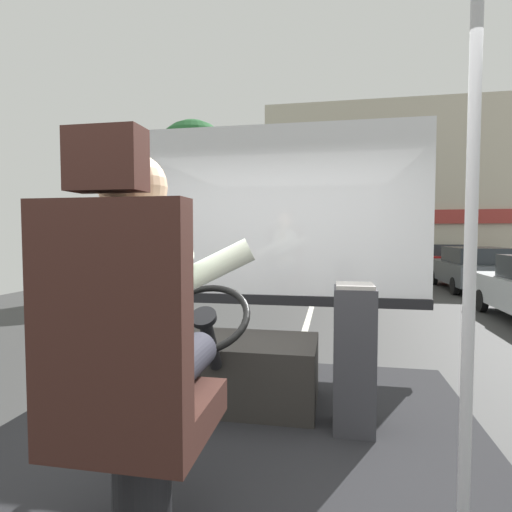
{
  "coord_description": "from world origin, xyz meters",
  "views": [
    {
      "loc": [
        0.48,
        -1.74,
        1.78
      ],
      "look_at": [
        -0.07,
        1.21,
        1.62
      ],
      "focal_mm": 28.85,
      "sensor_mm": 36.0,
      "label": 1
    }
  ],
  "objects": [
    {
      "name": "fare_box",
      "position": [
        0.6,
        0.49,
        1.12
      ],
      "size": [
        0.22,
        0.25,
        0.79
      ],
      "color": "#333338",
      "rests_on": "bus_floor"
    },
    {
      "name": "parked_car_red",
      "position": [
        5.24,
        17.72,
        0.69
      ],
      "size": [
        1.82,
        4.1,
        1.33
      ],
      "color": "maroon",
      "rests_on": "ground"
    },
    {
      "name": "shop_building",
      "position": [
        4.09,
        19.47,
        3.85
      ],
      "size": [
        13.47,
        4.53,
        7.71
      ],
      "color": "#BCB29E",
      "rests_on": "ground"
    },
    {
      "name": "driver_seat",
      "position": [
        -0.15,
        -0.55,
        1.31
      ],
      "size": [
        0.48,
        0.48,
        1.36
      ],
      "color": "black",
      "rests_on": "bus_floor"
    },
    {
      "name": "street_tree",
      "position": [
        -3.91,
        10.89,
        4.11
      ],
      "size": [
        2.43,
        2.43,
        5.37
      ],
      "color": "#4C3828",
      "rests_on": "ground"
    },
    {
      "name": "ground",
      "position": [
        0.0,
        8.8,
        -0.02
      ],
      "size": [
        18.0,
        44.0,
        0.06
      ],
      "color": "#373737"
    },
    {
      "name": "handrail_pole",
      "position": [
        0.98,
        -0.13,
        1.84
      ],
      "size": [
        0.04,
        0.04,
        2.23
      ],
      "color": "#B7B7BC",
      "rests_on": "bus_floor"
    },
    {
      "name": "bus_driver",
      "position": [
        -0.15,
        -0.45,
        1.53
      ],
      "size": [
        0.72,
        0.56,
        0.82
      ],
      "color": "#282833",
      "rests_on": "driver_seat"
    },
    {
      "name": "parked_car_charcoal",
      "position": [
        4.89,
        12.22,
        0.7
      ],
      "size": [
        1.92,
        3.91,
        1.36
      ],
      "color": "#474C51",
      "rests_on": "ground"
    },
    {
      "name": "windshield_panel",
      "position": [
        0.0,
        1.62,
        1.77
      ],
      "size": [
        2.5,
        0.08,
        1.48
      ],
      "color": "silver"
    },
    {
      "name": "steering_console",
      "position": [
        -0.15,
        0.71,
        0.94
      ],
      "size": [
        1.1,
        0.98,
        0.78
      ],
      "color": "#282623",
      "rests_on": "bus_floor"
    }
  ]
}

